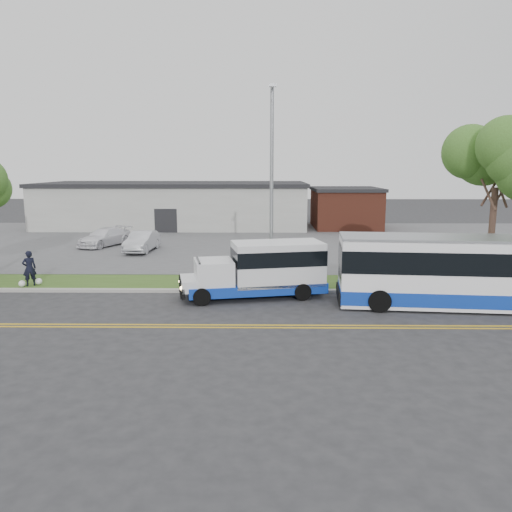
{
  "coord_description": "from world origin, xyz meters",
  "views": [
    {
      "loc": [
        2.55,
        -21.82,
        5.88
      ],
      "look_at": [
        2.25,
        1.96,
        1.6
      ],
      "focal_mm": 35.0,
      "sensor_mm": 36.0,
      "label": 1
    }
  ],
  "objects_px": {
    "shuttle_bus": "(264,268)",
    "pedestrian": "(29,268)",
    "parked_car_b": "(105,237)",
    "tree_east": "(498,160)",
    "parked_car_a": "(142,241)",
    "streetlight_near": "(272,180)",
    "transit_bus": "(469,272)"
  },
  "relations": [
    {
      "from": "pedestrian",
      "to": "parked_car_b",
      "type": "relative_size",
      "value": 0.39
    },
    {
      "from": "parked_car_a",
      "to": "parked_car_b",
      "type": "relative_size",
      "value": 0.94
    },
    {
      "from": "shuttle_bus",
      "to": "parked_car_b",
      "type": "xyz_separation_m",
      "value": [
        -11.69,
        14.02,
        -0.59
      ]
    },
    {
      "from": "shuttle_bus",
      "to": "parked_car_a",
      "type": "distance_m",
      "value": 14.35
    },
    {
      "from": "tree_east",
      "to": "streetlight_near",
      "type": "xyz_separation_m",
      "value": [
        -11.0,
        -0.27,
        -0.97
      ]
    },
    {
      "from": "pedestrian",
      "to": "parked_car_a",
      "type": "relative_size",
      "value": 0.41
    },
    {
      "from": "shuttle_bus",
      "to": "pedestrian",
      "type": "relative_size",
      "value": 3.9
    },
    {
      "from": "shuttle_bus",
      "to": "transit_bus",
      "type": "distance_m",
      "value": 8.77
    },
    {
      "from": "pedestrian",
      "to": "parked_car_a",
      "type": "xyz_separation_m",
      "value": [
        3.11,
        10.11,
        -0.18
      ]
    },
    {
      "from": "tree_east",
      "to": "parked_car_a",
      "type": "distance_m",
      "value": 22.36
    },
    {
      "from": "shuttle_bus",
      "to": "parked_car_a",
      "type": "bearing_deg",
      "value": 113.84
    },
    {
      "from": "transit_bus",
      "to": "parked_car_a",
      "type": "distance_m",
      "value": 21.55
    },
    {
      "from": "tree_east",
      "to": "streetlight_near",
      "type": "bearing_deg",
      "value": -178.58
    },
    {
      "from": "pedestrian",
      "to": "streetlight_near",
      "type": "bearing_deg",
      "value": 151.02
    },
    {
      "from": "shuttle_bus",
      "to": "pedestrian",
      "type": "distance_m",
      "value": 11.57
    },
    {
      "from": "streetlight_near",
      "to": "pedestrian",
      "type": "xyz_separation_m",
      "value": [
        -11.85,
        -0.83,
        -4.26
      ]
    },
    {
      "from": "shuttle_bus",
      "to": "parked_car_b",
      "type": "bearing_deg",
      "value": 118.01
    },
    {
      "from": "tree_east",
      "to": "pedestrian",
      "type": "bearing_deg",
      "value": -177.24
    },
    {
      "from": "tree_east",
      "to": "transit_bus",
      "type": "bearing_deg",
      "value": -122.99
    },
    {
      "from": "streetlight_near",
      "to": "transit_bus",
      "type": "height_order",
      "value": "streetlight_near"
    },
    {
      "from": "streetlight_near",
      "to": "transit_bus",
      "type": "relative_size",
      "value": 0.86
    },
    {
      "from": "transit_bus",
      "to": "parked_car_a",
      "type": "xyz_separation_m",
      "value": [
        -16.97,
        13.27,
        -0.72
      ]
    },
    {
      "from": "tree_east",
      "to": "transit_bus",
      "type": "distance_m",
      "value": 6.91
    },
    {
      "from": "streetlight_near",
      "to": "shuttle_bus",
      "type": "relative_size",
      "value": 1.4
    },
    {
      "from": "shuttle_bus",
      "to": "tree_east",
      "type": "bearing_deg",
      "value": 1.27
    },
    {
      "from": "shuttle_bus",
      "to": "parked_car_b",
      "type": "height_order",
      "value": "shuttle_bus"
    },
    {
      "from": "transit_bus",
      "to": "parked_car_b",
      "type": "bearing_deg",
      "value": 147.71
    },
    {
      "from": "shuttle_bus",
      "to": "parked_car_b",
      "type": "relative_size",
      "value": 1.51
    },
    {
      "from": "tree_east",
      "to": "pedestrian",
      "type": "height_order",
      "value": "tree_east"
    },
    {
      "from": "streetlight_near",
      "to": "pedestrian",
      "type": "height_order",
      "value": "streetlight_near"
    },
    {
      "from": "streetlight_near",
      "to": "tree_east",
      "type": "bearing_deg",
      "value": 1.42
    },
    {
      "from": "parked_car_a",
      "to": "pedestrian",
      "type": "bearing_deg",
      "value": -102.96
    }
  ]
}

